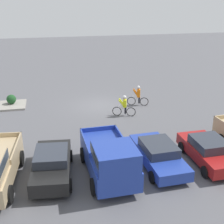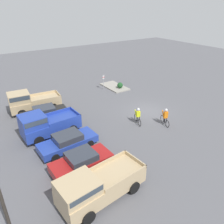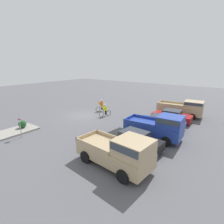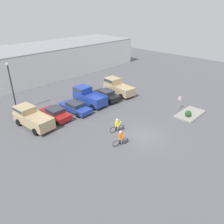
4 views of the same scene
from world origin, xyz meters
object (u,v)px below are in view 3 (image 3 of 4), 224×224
at_px(sedan_2, 134,140).
at_px(shrub, 22,124).
at_px(sedan_0, 172,116).
at_px(sedan_1, 161,122).
at_px(pickup_truck_1, 158,126).
at_px(pickup_truck_2, 120,151).
at_px(pickup_truck_0, 183,108).
at_px(fire_lane_sign, 20,124).
at_px(cyclist_1, 101,105).
at_px(cyclist_0, 105,110).

distance_m(sedan_2, shrub, 11.62).
xyz_separation_m(sedan_0, sedan_1, (2.80, -0.21, -0.02)).
distance_m(pickup_truck_1, shrub, 13.35).
bearing_deg(pickup_truck_2, sedan_0, -178.29).
bearing_deg(pickup_truck_0, fire_lane_sign, -32.98).
bearing_deg(sedan_1, pickup_truck_0, 173.45).
xyz_separation_m(sedan_0, pickup_truck_2, (11.25, 0.34, 0.47)).
bearing_deg(shrub, cyclist_1, 168.82).
bearing_deg(pickup_truck_0, cyclist_0, -53.86).
bearing_deg(sedan_2, shrub, -74.96).
xyz_separation_m(sedan_1, pickup_truck_1, (2.78, 0.77, 0.50)).
bearing_deg(shrub, fire_lane_sign, 60.02).
height_order(pickup_truck_0, cyclist_0, pickup_truck_0).
height_order(sedan_2, shrub, sedan_2).
bearing_deg(cyclist_1, pickup_truck_1, 66.74).
relative_size(sedan_2, cyclist_0, 2.68).
distance_m(pickup_truck_0, sedan_1, 5.69).
xyz_separation_m(pickup_truck_0, shrub, (14.25, -11.87, -0.55)).
relative_size(cyclist_0, fire_lane_sign, 0.83).
height_order(sedan_1, fire_lane_sign, fire_lane_sign).
xyz_separation_m(sedan_0, shrub, (11.41, -11.43, -0.16)).
bearing_deg(sedan_0, shrub, -45.04).
height_order(pickup_truck_0, cyclist_1, pickup_truck_0).
bearing_deg(sedan_1, cyclist_1, -99.33).
relative_size(sedan_1, shrub, 6.17).
bearing_deg(cyclist_0, sedan_2, 52.86).
xyz_separation_m(cyclist_0, fire_lane_sign, (9.59, -2.08, 0.40)).
relative_size(sedan_0, pickup_truck_1, 0.86).
bearing_deg(shrub, pickup_truck_1, 115.94).
bearing_deg(cyclist_0, sedan_1, 90.97).
relative_size(pickup_truck_2, fire_lane_sign, 2.63).
bearing_deg(shrub, sedan_2, 105.04).
height_order(pickup_truck_1, cyclist_1, pickup_truck_1).
relative_size(pickup_truck_0, sedan_0, 1.28).
relative_size(sedan_0, sedan_2, 0.96).
xyz_separation_m(sedan_1, pickup_truck_2, (8.45, 0.54, 0.49)).
xyz_separation_m(pickup_truck_0, cyclist_1, (4.12, -9.87, -0.23)).
relative_size(sedan_2, pickup_truck_2, 0.85).
distance_m(pickup_truck_2, fire_lane_sign, 9.94).
bearing_deg(sedan_0, sedan_2, -1.45).
bearing_deg(pickup_truck_1, pickup_truck_2, -2.31).
bearing_deg(pickup_truck_2, sedan_1, -176.33).
height_order(sedan_0, shrub, sedan_0).
xyz_separation_m(fire_lane_sign, shrub, (-1.10, -1.91, -0.70)).
bearing_deg(cyclist_1, shrub, -11.18).
bearing_deg(fire_lane_sign, sedan_0, 142.74).
bearing_deg(pickup_truck_0, pickup_truck_1, 0.84).
bearing_deg(sedan_0, pickup_truck_0, 171.16).
relative_size(sedan_1, pickup_truck_1, 0.94).
distance_m(sedan_0, shrub, 16.15).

